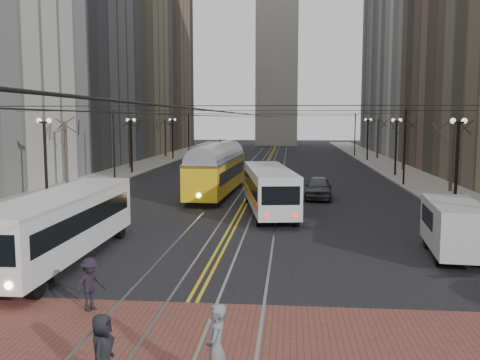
% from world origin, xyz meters
% --- Properties ---
extents(ground, '(260.00, 260.00, 0.00)m').
position_xyz_m(ground, '(0.00, 0.00, 0.00)').
color(ground, black).
rests_on(ground, ground).
extents(sidewalk_left, '(5.00, 140.00, 0.15)m').
position_xyz_m(sidewalk_left, '(-15.00, 45.00, 0.07)').
color(sidewalk_left, gray).
rests_on(sidewalk_left, ground).
extents(sidewalk_right, '(5.00, 140.00, 0.15)m').
position_xyz_m(sidewalk_right, '(15.00, 45.00, 0.07)').
color(sidewalk_right, gray).
rests_on(sidewalk_right, ground).
extents(crosswalk_band, '(25.00, 6.00, 0.01)m').
position_xyz_m(crosswalk_band, '(0.00, -4.00, 0.01)').
color(crosswalk_band, brown).
rests_on(crosswalk_band, ground).
extents(streetcar_rails, '(4.80, 130.00, 0.02)m').
position_xyz_m(streetcar_rails, '(0.00, 45.00, 0.00)').
color(streetcar_rails, gray).
rests_on(streetcar_rails, ground).
extents(centre_lines, '(0.42, 130.00, 0.01)m').
position_xyz_m(centre_lines, '(0.00, 45.00, 0.01)').
color(centre_lines, gold).
rests_on(centre_lines, ground).
extents(building_left_mid, '(16.00, 20.00, 34.00)m').
position_xyz_m(building_left_mid, '(-25.50, 46.00, 17.00)').
color(building_left_mid, slate).
rests_on(building_left_mid, ground).
extents(building_left_far, '(16.00, 20.00, 40.00)m').
position_xyz_m(building_left_far, '(-25.50, 86.00, 20.00)').
color(building_left_far, brown).
rests_on(building_left_far, ground).
extents(building_right_far, '(16.00, 20.00, 40.00)m').
position_xyz_m(building_right_far, '(25.50, 86.00, 20.00)').
color(building_right_far, slate).
rests_on(building_right_far, ground).
extents(lamp_posts, '(27.60, 57.20, 5.60)m').
position_xyz_m(lamp_posts, '(-0.00, 28.75, 2.80)').
color(lamp_posts, black).
rests_on(lamp_posts, ground).
extents(street_trees, '(31.68, 53.28, 5.60)m').
position_xyz_m(street_trees, '(0.00, 35.25, 2.80)').
color(street_trees, '#382D23').
rests_on(street_trees, ground).
extents(trolley_wires, '(25.96, 120.00, 6.60)m').
position_xyz_m(trolley_wires, '(0.00, 34.83, 3.77)').
color(trolley_wires, black).
rests_on(trolley_wires, ground).
extents(transit_bus, '(2.46, 11.34, 2.83)m').
position_xyz_m(transit_bus, '(-6.17, 3.36, 1.41)').
color(transit_bus, white).
rests_on(transit_bus, ground).
extents(streetcar, '(3.04, 13.19, 3.09)m').
position_xyz_m(streetcar, '(-2.50, 23.15, 1.54)').
color(streetcar, yellow).
rests_on(streetcar, ground).
extents(rear_bus, '(3.93, 10.99, 2.81)m').
position_xyz_m(rear_bus, '(1.80, 15.51, 1.40)').
color(rear_bus, silver).
rests_on(rear_bus, ground).
extents(cargo_van, '(2.53, 5.46, 2.34)m').
position_xyz_m(cargo_van, '(10.00, 5.61, 1.17)').
color(cargo_van, '#BCBCBC').
rests_on(cargo_van, ground).
extents(sedan_grey, '(2.24, 4.91, 1.63)m').
position_xyz_m(sedan_grey, '(5.15, 22.00, 0.82)').
color(sedan_grey, '#44474D').
rests_on(sedan_grey, ground).
extents(pedestrian_a, '(0.55, 0.83, 1.65)m').
position_xyz_m(pedestrian_a, '(-0.93, -6.50, 0.84)').
color(pedestrian_a, black).
rests_on(pedestrian_a, crosswalk_band).
extents(pedestrian_b, '(0.48, 0.72, 1.96)m').
position_xyz_m(pedestrian_b, '(1.55, -6.50, 0.99)').
color(pedestrian_b, slate).
rests_on(pedestrian_b, crosswalk_band).
extents(pedestrian_d, '(1.08, 1.22, 1.63)m').
position_xyz_m(pedestrian_d, '(-2.96, -1.95, 0.83)').
color(pedestrian_d, black).
rests_on(pedestrian_d, crosswalk_band).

